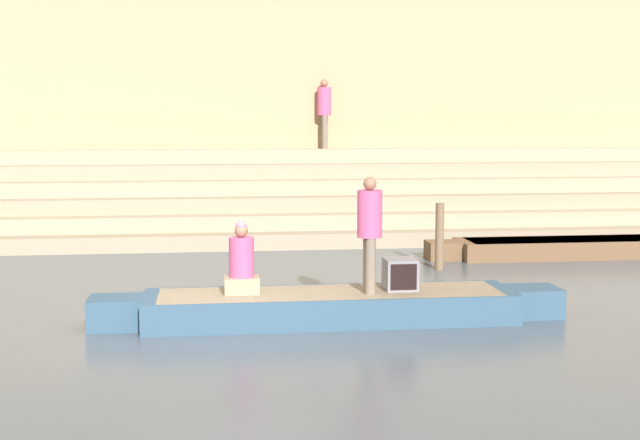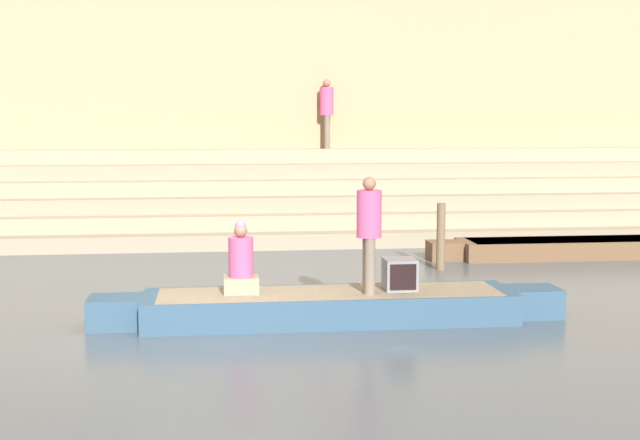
{
  "view_description": "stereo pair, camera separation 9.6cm",
  "coord_description": "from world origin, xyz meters",
  "px_view_note": "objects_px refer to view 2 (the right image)",
  "views": [
    {
      "loc": [
        -0.15,
        -11.96,
        2.97
      ],
      "look_at": [
        1.54,
        1.67,
        1.33
      ],
      "focal_mm": 50.0,
      "sensor_mm": 36.0,
      "label": 1
    },
    {
      "loc": [
        -0.06,
        -11.97,
        2.97
      ],
      "look_at": [
        1.54,
        1.67,
        1.33
      ],
      "focal_mm": 50.0,
      "sensor_mm": 36.0,
      "label": 2
    }
  ],
  "objects_px": {
    "tv_set": "(400,274)",
    "person_on_steps": "(327,109)",
    "rowboat_main": "(330,306)",
    "mooring_post": "(441,237)",
    "person_rowing": "(241,264)",
    "moored_boat_shore": "(575,247)",
    "person_standing": "(369,227)"
  },
  "relations": [
    {
      "from": "tv_set",
      "to": "person_on_steps",
      "type": "relative_size",
      "value": 0.28
    },
    {
      "from": "rowboat_main",
      "to": "mooring_post",
      "type": "distance_m",
      "value": 4.81
    },
    {
      "from": "person_rowing",
      "to": "tv_set",
      "type": "height_order",
      "value": "person_rowing"
    },
    {
      "from": "person_rowing",
      "to": "mooring_post",
      "type": "xyz_separation_m",
      "value": [
        3.91,
        3.89,
        -0.2
      ]
    },
    {
      "from": "mooring_post",
      "to": "person_on_steps",
      "type": "bearing_deg",
      "value": 104.26
    },
    {
      "from": "rowboat_main",
      "to": "moored_boat_shore",
      "type": "xyz_separation_m",
      "value": [
        5.82,
        5.17,
        -0.03
      ]
    },
    {
      "from": "rowboat_main",
      "to": "tv_set",
      "type": "height_order",
      "value": "tv_set"
    },
    {
      "from": "tv_set",
      "to": "mooring_post",
      "type": "xyz_separation_m",
      "value": [
        1.61,
        3.92,
        -0.01
      ]
    },
    {
      "from": "person_on_steps",
      "to": "rowboat_main",
      "type": "bearing_deg",
      "value": -179.59
    },
    {
      "from": "mooring_post",
      "to": "person_on_steps",
      "type": "height_order",
      "value": "person_on_steps"
    },
    {
      "from": "person_rowing",
      "to": "mooring_post",
      "type": "bearing_deg",
      "value": 38.43
    },
    {
      "from": "mooring_post",
      "to": "person_on_steps",
      "type": "xyz_separation_m",
      "value": [
        -1.47,
        5.8,
        2.46
      ]
    },
    {
      "from": "person_standing",
      "to": "rowboat_main",
      "type": "bearing_deg",
      "value": 155.9
    },
    {
      "from": "tv_set",
      "to": "moored_boat_shore",
      "type": "bearing_deg",
      "value": 47.72
    },
    {
      "from": "rowboat_main",
      "to": "person_on_steps",
      "type": "xyz_separation_m",
      "value": [
        1.18,
        9.79,
        2.87
      ]
    },
    {
      "from": "person_standing",
      "to": "person_rowing",
      "type": "xyz_separation_m",
      "value": [
        -1.81,
        0.21,
        -0.54
      ]
    },
    {
      "from": "person_on_steps",
      "to": "moored_boat_shore",
      "type": "bearing_deg",
      "value": -127.59
    },
    {
      "from": "mooring_post",
      "to": "person_on_steps",
      "type": "relative_size",
      "value": 0.74
    },
    {
      "from": "person_standing",
      "to": "person_on_steps",
      "type": "bearing_deg",
      "value": 73.93
    },
    {
      "from": "person_standing",
      "to": "tv_set",
      "type": "relative_size",
      "value": 3.42
    },
    {
      "from": "moored_boat_shore",
      "to": "person_on_steps",
      "type": "distance_m",
      "value": 7.16
    },
    {
      "from": "person_standing",
      "to": "mooring_post",
      "type": "distance_m",
      "value": 4.67
    },
    {
      "from": "tv_set",
      "to": "moored_boat_shore",
      "type": "xyz_separation_m",
      "value": [
        4.79,
        5.1,
        -0.45
      ]
    },
    {
      "from": "person_standing",
      "to": "moored_boat_shore",
      "type": "distance_m",
      "value": 7.56
    },
    {
      "from": "person_on_steps",
      "to": "person_rowing",
      "type": "bearing_deg",
      "value": 173.15
    },
    {
      "from": "moored_boat_shore",
      "to": "person_on_steps",
      "type": "height_order",
      "value": "person_on_steps"
    },
    {
      "from": "moored_boat_shore",
      "to": "tv_set",
      "type": "bearing_deg",
      "value": -138.12
    },
    {
      "from": "person_standing",
      "to": "moored_boat_shore",
      "type": "bearing_deg",
      "value": 32.6
    },
    {
      "from": "tv_set",
      "to": "rowboat_main",
      "type": "bearing_deg",
      "value": -175.27
    },
    {
      "from": "person_rowing",
      "to": "moored_boat_shore",
      "type": "xyz_separation_m",
      "value": [
        7.08,
        5.07,
        -0.64
      ]
    },
    {
      "from": "tv_set",
      "to": "person_on_steps",
      "type": "bearing_deg",
      "value": 90.08
    },
    {
      "from": "person_standing",
      "to": "person_on_steps",
      "type": "height_order",
      "value": "person_on_steps"
    }
  ]
}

